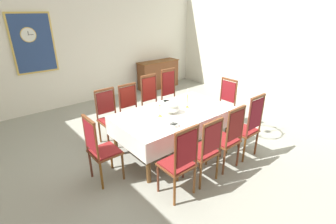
{
  "coord_description": "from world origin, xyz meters",
  "views": [
    {
      "loc": [
        -2.71,
        -3.18,
        2.49
      ],
      "look_at": [
        -0.14,
        -0.12,
        0.8
      ],
      "focal_mm": 26.12,
      "sensor_mm": 36.0,
      "label": 1
    }
  ],
  "objects_px": {
    "chair_north_a": "(110,116)",
    "bowl_far_right": "(174,125)",
    "chair_north_b": "(132,109)",
    "chair_south_a": "(180,161)",
    "chair_head_east": "(224,103)",
    "spoon_primary": "(190,95)",
    "bowl_near_right": "(179,98)",
    "dining_table": "(174,116)",
    "spoon_secondary": "(182,97)",
    "chair_north_d": "(172,96)",
    "framed_painting": "(33,43)",
    "chair_south_c": "(227,137)",
    "mounted_clock": "(28,35)",
    "bowl_far_left": "(167,101)",
    "chair_south_d": "(247,126)",
    "candlestick_east": "(187,100)",
    "bowl_near_left": "(188,96)",
    "soup_tureen": "(172,107)",
    "chair_south_b": "(204,149)",
    "sideboard": "(158,74)",
    "candlestick_west": "(160,110)",
    "chair_head_west": "(101,148)",
    "chair_north_c": "(153,102)"
  },
  "relations": [
    {
      "from": "candlestick_west",
      "to": "candlestick_east",
      "type": "xyz_separation_m",
      "value": [
        0.66,
        -0.0,
        0.02
      ]
    },
    {
      "from": "chair_north_b",
      "to": "framed_painting",
      "type": "xyz_separation_m",
      "value": [
        -1.04,
        2.55,
        1.17
      ]
    },
    {
      "from": "soup_tureen",
      "to": "candlestick_east",
      "type": "relative_size",
      "value": 0.82
    },
    {
      "from": "spoon_primary",
      "to": "sideboard",
      "type": "height_order",
      "value": "sideboard"
    },
    {
      "from": "dining_table",
      "to": "bowl_far_left",
      "type": "distance_m",
      "value": 0.51
    },
    {
      "from": "candlestick_east",
      "to": "spoon_primary",
      "type": "height_order",
      "value": "candlestick_east"
    },
    {
      "from": "chair_south_c",
      "to": "spoon_primary",
      "type": "xyz_separation_m",
      "value": [
        0.63,
        1.49,
        0.19
      ]
    },
    {
      "from": "dining_table",
      "to": "candlestick_east",
      "type": "xyz_separation_m",
      "value": [
        0.33,
        -0.0,
        0.22
      ]
    },
    {
      "from": "chair_south_d",
      "to": "bowl_near_left",
      "type": "height_order",
      "value": "chair_south_d"
    },
    {
      "from": "dining_table",
      "to": "chair_south_d",
      "type": "distance_m",
      "value": 1.31
    },
    {
      "from": "chair_south_b",
      "to": "bowl_near_left",
      "type": "height_order",
      "value": "chair_south_b"
    },
    {
      "from": "chair_north_d",
      "to": "chair_head_east",
      "type": "relative_size",
      "value": 1.12
    },
    {
      "from": "framed_painting",
      "to": "chair_south_c",
      "type": "bearing_deg",
      "value": -70.82
    },
    {
      "from": "candlestick_west",
      "to": "chair_north_b",
      "type": "bearing_deg",
      "value": 87.39
    },
    {
      "from": "candlestick_east",
      "to": "spoon_secondary",
      "type": "relative_size",
      "value": 2.11
    },
    {
      "from": "bowl_near_right",
      "to": "spoon_primary",
      "type": "xyz_separation_m",
      "value": [
        0.34,
        0.01,
        -0.01
      ]
    },
    {
      "from": "candlestick_east",
      "to": "sideboard",
      "type": "height_order",
      "value": "candlestick_east"
    },
    {
      "from": "bowl_near_right",
      "to": "sideboard",
      "type": "height_order",
      "value": "sideboard"
    },
    {
      "from": "candlestick_east",
      "to": "bowl_near_left",
      "type": "height_order",
      "value": "candlestick_east"
    },
    {
      "from": "candlestick_east",
      "to": "mounted_clock",
      "type": "distance_m",
      "value": 4.08
    },
    {
      "from": "chair_north_c",
      "to": "mounted_clock",
      "type": "distance_m",
      "value": 3.31
    },
    {
      "from": "bowl_near_right",
      "to": "bowl_far_right",
      "type": "distance_m",
      "value": 1.31
    },
    {
      "from": "bowl_far_left",
      "to": "mounted_clock",
      "type": "height_order",
      "value": "mounted_clock"
    },
    {
      "from": "chair_south_b",
      "to": "mounted_clock",
      "type": "xyz_separation_m",
      "value": [
        -1.12,
        4.56,
        1.37
      ]
    },
    {
      "from": "chair_south_d",
      "to": "chair_north_a",
      "type": "bearing_deg",
      "value": 128.43
    },
    {
      "from": "chair_south_b",
      "to": "chair_south_d",
      "type": "distance_m",
      "value": 1.1
    },
    {
      "from": "chair_north_a",
      "to": "bowl_far_left",
      "type": "height_order",
      "value": "chair_north_a"
    },
    {
      "from": "bowl_far_right",
      "to": "bowl_far_left",
      "type": "bearing_deg",
      "value": 56.35
    },
    {
      "from": "bowl_far_right",
      "to": "sideboard",
      "type": "bearing_deg",
      "value": 55.26
    },
    {
      "from": "candlestick_east",
      "to": "chair_head_west",
      "type": "bearing_deg",
      "value": -180.0
    },
    {
      "from": "chair_south_a",
      "to": "chair_north_d",
      "type": "bearing_deg",
      "value": 51.63
    },
    {
      "from": "chair_head_east",
      "to": "spoon_primary",
      "type": "height_order",
      "value": "chair_head_east"
    },
    {
      "from": "chair_north_a",
      "to": "bowl_far_left",
      "type": "bearing_deg",
      "value": 150.91
    },
    {
      "from": "mounted_clock",
      "to": "spoon_primary",
      "type": "bearing_deg",
      "value": -53.22
    },
    {
      "from": "chair_south_d",
      "to": "candlestick_west",
      "type": "relative_size",
      "value": 3.7
    },
    {
      "from": "chair_head_west",
      "to": "bowl_near_right",
      "type": "bearing_deg",
      "value": 103.17
    },
    {
      "from": "candlestick_west",
      "to": "sideboard",
      "type": "relative_size",
      "value": 0.22
    },
    {
      "from": "dining_table",
      "to": "spoon_secondary",
      "type": "distance_m",
      "value": 0.83
    },
    {
      "from": "chair_north_b",
      "to": "chair_south_a",
      "type": "bearing_deg",
      "value": 75.96
    },
    {
      "from": "chair_north_a",
      "to": "bowl_far_right",
      "type": "bearing_deg",
      "value": 105.43
    },
    {
      "from": "dining_table",
      "to": "spoon_primary",
      "type": "distance_m",
      "value": 1.02
    },
    {
      "from": "chair_south_d",
      "to": "soup_tureen",
      "type": "bearing_deg",
      "value": 130.87
    },
    {
      "from": "chair_south_b",
      "to": "mounted_clock",
      "type": "height_order",
      "value": "mounted_clock"
    },
    {
      "from": "chair_head_east",
      "to": "chair_north_a",
      "type": "bearing_deg",
      "value": 65.86
    },
    {
      "from": "chair_north_d",
      "to": "chair_south_a",
      "type": "bearing_deg",
      "value": 51.63
    },
    {
      "from": "chair_head_west",
      "to": "chair_north_c",
      "type": "bearing_deg",
      "value": 120.46
    },
    {
      "from": "bowl_near_right",
      "to": "bowl_far_right",
      "type": "relative_size",
      "value": 0.95
    },
    {
      "from": "bowl_near_left",
      "to": "spoon_secondary",
      "type": "height_order",
      "value": "bowl_near_left"
    },
    {
      "from": "chair_south_d",
      "to": "chair_north_c",
      "type": "bearing_deg",
      "value": 105.33
    },
    {
      "from": "candlestick_west",
      "to": "bowl_near_left",
      "type": "distance_m",
      "value": 1.21
    }
  ]
}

